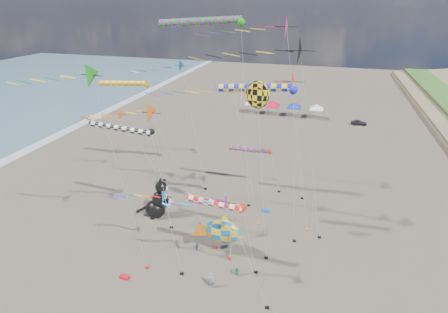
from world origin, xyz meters
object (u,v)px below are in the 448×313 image
Objects in this scene: person_adult at (212,280)px; fish_inflatable at (222,231)px; child_green at (237,272)px; child_blue at (197,246)px; cat_inflatable at (156,198)px; parked_car at (359,122)px.

fish_inflatable is at bearing 61.93° from person_adult.
child_green reaches higher than child_blue.
child_green is at bearing 13.76° from person_adult.
cat_inflatable is 8.66m from child_blue.
cat_inflatable is 14.28m from child_green.
person_adult is at bearing -84.35° from fish_inflatable.
parked_car is at bearing 39.70° from person_adult.
fish_inflatable is 3.51m from child_blue.
parked_car is (16.43, 48.33, -2.10)m from fish_inflatable.
fish_inflatable is at bearing 156.86° from parked_car.
person_adult is 0.50× the size of parked_car.
fish_inflatable reaches higher than child_green.
person_adult is 1.73× the size of child_blue.
fish_inflatable is 3.40× the size of person_adult.
child_blue is (-3.22, 4.69, -0.35)m from person_adult.
fish_inflatable is 51.09m from parked_car.
cat_inflatable reaches higher than child_blue.
parked_car is (26.14, 44.17, -2.06)m from cat_inflatable.
child_green is (1.89, 2.06, -0.32)m from person_adult.
parked_car is at bearing 95.08° from child_green.
child_green is at bearing -46.13° from cat_inflatable.
cat_inflatable is 3.17× the size of person_adult.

